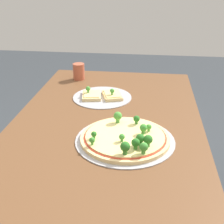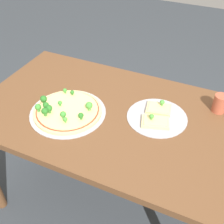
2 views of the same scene
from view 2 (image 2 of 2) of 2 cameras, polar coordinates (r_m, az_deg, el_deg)
ground_plane at (r=1.99m, az=-0.65°, el=-16.70°), size 8.00×8.00×0.00m
dining_table at (r=1.49m, az=-0.83°, el=-2.69°), size 1.35×0.82×0.75m
pizza_tray_whole at (r=1.42m, az=-9.18°, el=0.28°), size 0.38×0.38×0.07m
pizza_tray_slice at (r=1.40m, az=9.12°, el=-0.78°), size 0.30×0.30×0.06m
drinking_cup at (r=1.50m, az=21.06°, el=1.63°), size 0.07×0.07×0.09m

